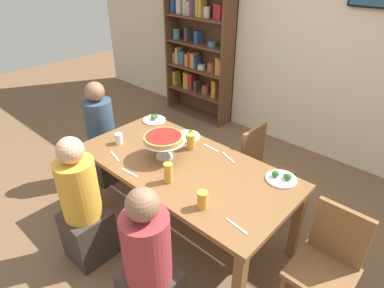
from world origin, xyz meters
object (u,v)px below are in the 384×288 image
Objects in this scene: bookshelf at (199,40)px; beer_glass_amber_spare at (191,141)px; cutlery_knife_near at (211,148)px; salad_plate_spare at (282,178)px; deep_dish_pizza_stand at (164,139)px; cutlery_spare_fork at (115,156)px; salad_plate_far_diner at (154,119)px; chair_far_right at (261,167)px; beer_glass_amber_short at (202,200)px; diner_head_west at (102,140)px; dining_table at (184,172)px; water_glass_clear_near at (119,139)px; beer_glass_amber_tall at (168,173)px; salad_plate_near_diner at (187,136)px; cutlery_fork_near at (129,173)px; cutlery_knife_far at (228,157)px; diner_near_right at (149,271)px; diner_near_left at (83,210)px; chair_head_east at (328,261)px; cutlery_fork_far at (236,226)px.

beer_glass_amber_spare is at bearing -50.45° from bookshelf.
salad_plate_spare is at bearing -175.69° from cutlery_knife_near.
cutlery_spare_fork is (-0.32, -0.29, -0.17)m from deep_dish_pizza_stand.
bookshelf reaches higher than deep_dish_pizza_stand.
chair_far_right is at bearing 17.71° from salad_plate_far_diner.
diner_head_west is at bearing 169.90° from beer_glass_amber_short.
dining_table is 0.71m from water_glass_clear_near.
beer_glass_amber_spare is at bearing -12.85° from salad_plate_far_diner.
beer_glass_amber_tall is at bearing -38.38° from deep_dish_pizza_stand.
beer_glass_amber_tall is (0.37, -0.60, 0.07)m from salad_plate_near_diner.
cutlery_spare_fork is at bearing -138.05° from deep_dish_pizza_stand.
deep_dish_pizza_stand reaches higher than cutlery_spare_fork.
cutlery_knife_far is at bearing 53.31° from cutlery_fork_near.
diner_near_right and diner_near_left have the same top height.
diner_near_left is 1.58m from salad_plate_spare.
cutlery_fork_near is (-0.69, -0.09, -0.06)m from beer_glass_amber_short.
chair_head_east is 1.51m from deep_dish_pizza_stand.
chair_head_east is at bearing 4.44° from deep_dish_pizza_stand.
diner_near_right reaches higher than water_glass_clear_near.
diner_head_west is at bearing 48.29° from diner_near_left.
salad_plate_far_diner is 1.31× the size of cutlery_knife_far.
diner_near_left is 1.84m from chair_head_east.
beer_glass_amber_spare is at bearing -36.08° from salad_plate_near_diner.
cutlery_knife_near is at bearing -45.98° from bookshelf.
cutlery_fork_near is 1.00× the size of cutlery_knife_near.
deep_dish_pizza_stand is 0.99m from cutlery_fork_far.
chair_head_east is at bearing -63.19° from diner_near_left.
beer_glass_amber_short is (1.25, -0.68, 0.05)m from salad_plate_far_diner.
cutlery_knife_far is (-0.53, 0.62, 0.00)m from cutlery_fork_far.
diner_near_left is (-0.82, 0.03, 0.00)m from diner_near_right.
cutlery_fork_near is 1.00× the size of cutlery_fork_far.
beer_glass_amber_tall is (1.68, -2.26, -0.35)m from bookshelf.
chair_head_east is 6.23× the size of beer_glass_amber_spare.
dining_table is 0.36m from cutlery_knife_near.
bookshelf is at bearing -123.63° from chair_far_right.
cutlery_knife_far is 0.98m from cutlery_spare_fork.
chair_head_east is at bearing -34.15° from bookshelf.
dining_table is 0.32m from deep_dish_pizza_stand.
dining_table is 0.57m from beer_glass_amber_short.
dining_table is at bearing -23.60° from chair_far_right.
salad_plate_far_diner is 1.31× the size of cutlery_fork_near.
cutlery_fork_near is 1.00× the size of cutlery_knife_far.
cutlery_fork_near is (-0.03, -0.35, -0.17)m from deep_dish_pizza_stand.
beer_glass_amber_short is 0.73× the size of cutlery_knife_far.
salad_plate_spare is 1.19m from cutlery_fork_near.
beer_glass_amber_spare reaches higher than chair_head_east.
beer_glass_amber_short is 0.67m from cutlery_knife_far.
diner_near_right is 8.80× the size of beer_glass_amber_short.
beer_glass_amber_short is at bearing -170.78° from cutlery_fork_far.
chair_far_right is at bearing -125.52° from cutlery_knife_near.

